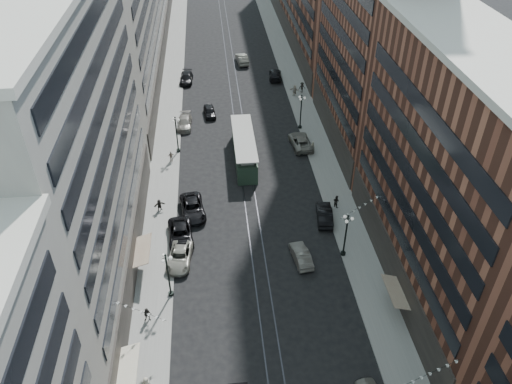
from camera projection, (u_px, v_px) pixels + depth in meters
name	position (u px, v px, depth m)	size (l,w,h in m)	color
ground	(240.00, 132.00, 75.95)	(220.00, 220.00, 0.00)	black
sidewalk_west	(170.00, 104.00, 83.03)	(4.00, 180.00, 0.15)	gray
sidewalk_east	(301.00, 99.00, 84.74)	(4.00, 180.00, 0.15)	gray
rail_west	(232.00, 102.00, 83.87)	(0.12, 180.00, 0.02)	#2D2D33
rail_east	(240.00, 102.00, 83.98)	(0.12, 180.00, 0.02)	#2D2D33
building_west_mid	(70.00, 154.00, 44.72)	(8.00, 36.00, 28.00)	gray
building_east_mid	(453.00, 183.00, 44.56)	(8.00, 30.00, 24.00)	brown
lamppost_sw_far	(168.00, 274.00, 47.85)	(1.03, 1.14, 5.52)	black
lamppost_sw_mid	(177.00, 133.00, 69.39)	(1.03, 1.14, 5.52)	black
lamppost_se_far	(346.00, 234.00, 52.47)	(1.03, 1.14, 5.52)	black
lamppost_se_mid	(301.00, 111.00, 74.81)	(1.03, 1.14, 5.52)	black
streetcar	(244.00, 149.00, 68.81)	(2.85, 12.87, 3.56)	#24392A
car_2	(181.00, 234.00, 55.86)	(2.67, 5.80, 1.61)	black
pedestrian_2	(148.00, 315.00, 46.61)	(0.76, 0.42, 1.56)	black
car_7	(193.00, 208.00, 59.64)	(2.71, 5.87, 1.63)	black
car_8	(185.00, 122.00, 76.69)	(2.10, 5.16, 1.50)	gray
car_9	(186.00, 77.00, 90.15)	(1.78, 4.43, 1.51)	black
car_10	(324.00, 214.00, 58.72)	(1.70, 4.88, 1.61)	black
car_11	(301.00, 141.00, 72.03)	(2.71, 5.87, 1.63)	gray
car_12	(275.00, 75.00, 91.10)	(2.16, 5.31, 1.54)	black
car_13	(210.00, 111.00, 79.63)	(1.72, 4.28, 1.46)	black
car_14	(242.00, 59.00, 96.82)	(1.88, 5.40, 1.78)	#67675B
pedestrian_5	(159.00, 205.00, 59.96)	(1.41, 0.41, 1.52)	black
pedestrian_6	(171.00, 156.00, 68.59)	(0.93, 0.42, 1.58)	#A19385
pedestrian_7	(336.00, 201.00, 60.45)	(0.80, 0.44, 1.65)	black
pedestrian_8	(313.00, 147.00, 70.42)	(0.64, 0.42, 1.75)	#AAA48D
pedestrian_9	(302.00, 87.00, 86.00)	(1.20, 0.50, 1.86)	black
car_extra_0	(180.00, 257.00, 53.11)	(2.43, 5.27, 1.47)	gray
car_extra_1	(186.00, 78.00, 89.83)	(2.15, 5.28, 1.53)	black
car_extra_2	(301.00, 255.00, 53.26)	(1.56, 4.47, 1.47)	#636058
pedestrian_extra_0	(295.00, 90.00, 84.99)	(1.79, 0.51, 1.93)	#B4A895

